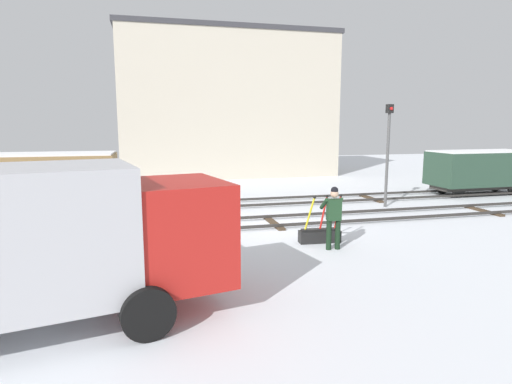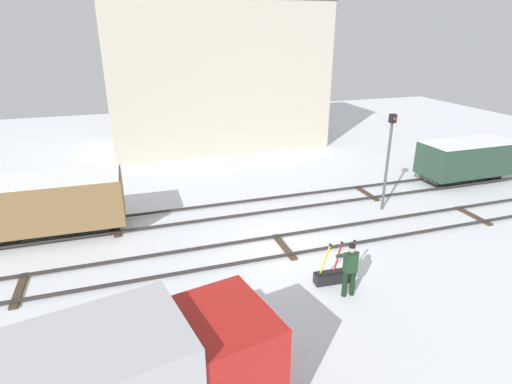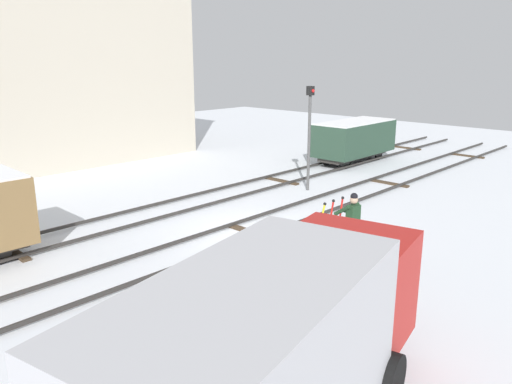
{
  "view_description": "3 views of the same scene",
  "coord_description": "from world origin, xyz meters",
  "px_view_note": "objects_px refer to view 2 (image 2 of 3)",
  "views": [
    {
      "loc": [
        -4.24,
        -14.2,
        3.51
      ],
      "look_at": [
        -0.12,
        2.12,
        0.83
      ],
      "focal_mm": 30.22,
      "sensor_mm": 36.0,
      "label": 1
    },
    {
      "loc": [
        -5.19,
        -12.47,
        7.5
      ],
      "look_at": [
        -0.18,
        2.78,
        1.21
      ],
      "focal_mm": 28.89,
      "sensor_mm": 36.0,
      "label": 2
    },
    {
      "loc": [
        -10.8,
        -10.56,
        5.4
      ],
      "look_at": [
        1.22,
        0.85,
        0.95
      ],
      "focal_mm": 35.21,
      "sensor_mm": 36.0,
      "label": 3
    }
  ],
  "objects_px": {
    "freight_car_near_switch": "(47,203)",
    "switch_lever_frame": "(334,275)",
    "rail_worker": "(350,266)",
    "freight_car_back_track": "(467,159)",
    "signal_post": "(389,154)"
  },
  "relations": [
    {
      "from": "rail_worker",
      "to": "freight_car_near_switch",
      "type": "distance_m",
      "value": 11.43
    },
    {
      "from": "freight_car_near_switch",
      "to": "rail_worker",
      "type": "bearing_deg",
      "value": -37.04
    },
    {
      "from": "switch_lever_frame",
      "to": "freight_car_back_track",
      "type": "relative_size",
      "value": 0.29
    },
    {
      "from": "switch_lever_frame",
      "to": "freight_car_back_track",
      "type": "height_order",
      "value": "freight_car_back_track"
    },
    {
      "from": "freight_car_near_switch",
      "to": "freight_car_back_track",
      "type": "bearing_deg",
      "value": 1.03
    },
    {
      "from": "switch_lever_frame",
      "to": "signal_post",
      "type": "height_order",
      "value": "signal_post"
    },
    {
      "from": "switch_lever_frame",
      "to": "freight_car_near_switch",
      "type": "xyz_separation_m",
      "value": [
        -8.91,
        6.3,
        1.13
      ]
    },
    {
      "from": "switch_lever_frame",
      "to": "rail_worker",
      "type": "distance_m",
      "value": 1.08
    },
    {
      "from": "switch_lever_frame",
      "to": "freight_car_near_switch",
      "type": "distance_m",
      "value": 10.97
    },
    {
      "from": "freight_car_near_switch",
      "to": "switch_lever_frame",
      "type": "bearing_deg",
      "value": -34.22
    },
    {
      "from": "rail_worker",
      "to": "freight_car_back_track",
      "type": "bearing_deg",
      "value": 36.85
    },
    {
      "from": "freight_car_near_switch",
      "to": "freight_car_back_track",
      "type": "relative_size",
      "value": 1.12
    },
    {
      "from": "freight_car_near_switch",
      "to": "freight_car_back_track",
      "type": "height_order",
      "value": "freight_car_near_switch"
    },
    {
      "from": "signal_post",
      "to": "switch_lever_frame",
      "type": "bearing_deg",
      "value": -137.21
    },
    {
      "from": "rail_worker",
      "to": "switch_lever_frame",
      "type": "bearing_deg",
      "value": 100.53
    }
  ]
}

